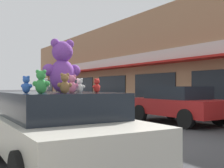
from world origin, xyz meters
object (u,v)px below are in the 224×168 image
object	(u,v)px
teddy_bear_brown	(65,84)
teddy_bear_pink	(72,84)
teddy_bear_cream	(45,85)
teddy_bear_red	(97,86)
teddy_bear_yellow	(62,86)
teddy_bear_blue	(26,85)
plush_art_car	(59,127)
teddy_bear_green	(41,82)
teddy_bear_giant	(62,67)
parked_car_far_center	(178,103)
teddy_bear_teal	(41,84)
teddy_bear_white	(80,86)

from	to	relation	value
teddy_bear_brown	teddy_bear_pink	bearing A→B (deg)	-119.35
teddy_bear_cream	teddy_bear_red	world-z (taller)	teddy_bear_cream
teddy_bear_yellow	teddy_bear_blue	xyz separation A→B (m)	(-0.98, -0.97, 0.02)
plush_art_car	teddy_bear_green	world-z (taller)	teddy_bear_green
teddy_bear_giant	teddy_bear_pink	bearing A→B (deg)	88.93
plush_art_car	parked_car_far_center	world-z (taller)	parked_car_far_center
teddy_bear_red	parked_car_far_center	xyz separation A→B (m)	(6.00, 4.06, -0.69)
teddy_bear_pink	parked_car_far_center	bearing A→B (deg)	-136.92
teddy_bear_cream	teddy_bear_teal	size ratio (longest dim) A/B	0.92
plush_art_car	teddy_bear_teal	size ratio (longest dim) A/B	13.79
parked_car_far_center	teddy_bear_yellow	bearing A→B (deg)	-155.19
plush_art_car	teddy_bear_red	xyz separation A→B (m)	(0.45, -0.58, 0.74)
teddy_bear_green	parked_car_far_center	xyz separation A→B (m)	(7.01, 4.19, -0.75)
teddy_bear_yellow	parked_car_far_center	world-z (taller)	teddy_bear_yellow
plush_art_car	teddy_bear_giant	size ratio (longest dim) A/B	4.30
teddy_bear_yellow	teddy_bear_green	distance (m)	1.60
teddy_bear_brown	plush_art_car	bearing A→B (deg)	-91.98
teddy_bear_yellow	teddy_bear_teal	xyz separation A→B (m)	(-0.48, -0.17, 0.04)
teddy_bear_green	teddy_bear_teal	size ratio (longest dim) A/B	1.17
plush_art_car	parked_car_far_center	xyz separation A→B (m)	(6.45, 3.48, 0.05)
teddy_bear_brown	teddy_bear_blue	size ratio (longest dim) A/B	1.13
teddy_bear_teal	teddy_bear_blue	bearing A→B (deg)	77.13
teddy_bear_giant	teddy_bear_green	size ratio (longest dim) A/B	2.75
teddy_bear_giant	teddy_bear_teal	world-z (taller)	teddy_bear_giant
teddy_bear_yellow	teddy_bear_brown	size ratio (longest dim) A/B	0.74
parked_car_far_center	teddy_bear_pink	bearing A→B (deg)	-148.07
teddy_bear_green	teddy_bear_red	bearing A→B (deg)	-140.09
teddy_bear_teal	parked_car_far_center	world-z (taller)	teddy_bear_teal
plush_art_car	parked_car_far_center	size ratio (longest dim) A/B	1.00
teddy_bear_yellow	teddy_bear_green	xyz separation A→B (m)	(-0.86, -1.35, 0.06)
teddy_bear_teal	plush_art_car	bearing A→B (deg)	129.28
teddy_bear_white	teddy_bear_blue	world-z (taller)	teddy_bear_blue
teddy_bear_brown	teddy_bear_cream	bearing A→B (deg)	-83.26
teddy_bear_white	teddy_bear_brown	bearing A→B (deg)	74.02
teddy_bear_cream	teddy_bear_red	size ratio (longest dim) A/B	1.13
teddy_bear_white	teddy_bear_red	xyz separation A→B (m)	(0.28, -0.08, -0.00)
teddy_bear_white	teddy_bear_blue	distance (m)	0.85
teddy_bear_pink	plush_art_car	bearing A→B (deg)	-76.99
teddy_bear_red	teddy_bear_giant	bearing A→B (deg)	-82.10
plush_art_car	teddy_bear_cream	world-z (taller)	teddy_bear_cream
plush_art_car	teddy_bear_blue	xyz separation A→B (m)	(-0.67, -0.33, 0.75)
teddy_bear_brown	parked_car_far_center	size ratio (longest dim) A/B	0.07
teddy_bear_red	teddy_bear_pink	bearing A→B (deg)	-27.13
teddy_bear_pink	teddy_bear_blue	bearing A→B (deg)	-5.17
teddy_bear_cream	teddy_bear_yellow	bearing A→B (deg)	-144.52
parked_car_far_center	plush_art_car	bearing A→B (deg)	-151.66
teddy_bear_brown	teddy_bear_blue	xyz separation A→B (m)	(-0.46, 0.45, -0.02)
teddy_bear_yellow	teddy_bear_white	distance (m)	1.15
teddy_bear_white	teddy_bear_green	size ratio (longest dim) A/B	0.70
teddy_bear_red	parked_car_far_center	distance (m)	7.28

